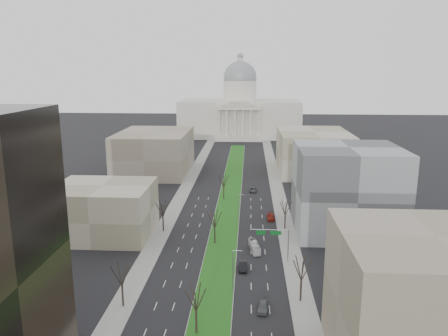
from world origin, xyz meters
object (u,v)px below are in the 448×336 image
at_px(car_black, 243,266).
at_px(car_red, 271,217).
at_px(car_grey_far, 253,190).
at_px(box_van, 254,247).
at_px(car_grey_near, 263,306).

xyz_separation_m(car_black, car_red, (7.88, 34.56, -0.04)).
height_order(car_black, car_red, car_black).
xyz_separation_m(car_grey_far, box_van, (0.05, -54.41, 0.41)).
distance_m(car_black, car_red, 35.45).
distance_m(car_black, car_grey_far, 65.12).
relative_size(car_red, box_van, 0.68).
relative_size(car_black, box_van, 0.63).
height_order(car_grey_near, car_red, car_grey_near).
relative_size(car_grey_near, car_black, 0.98).
bearing_deg(car_black, box_van, 74.31).
bearing_deg(car_red, car_grey_near, -94.06).
height_order(car_black, car_grey_far, car_black).
bearing_deg(car_grey_far, car_black, -90.92).
xyz_separation_m(car_black, car_grey_far, (2.68, 65.06, -0.13)).
xyz_separation_m(car_grey_near, car_grey_far, (-1.45, 82.15, -0.14)).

